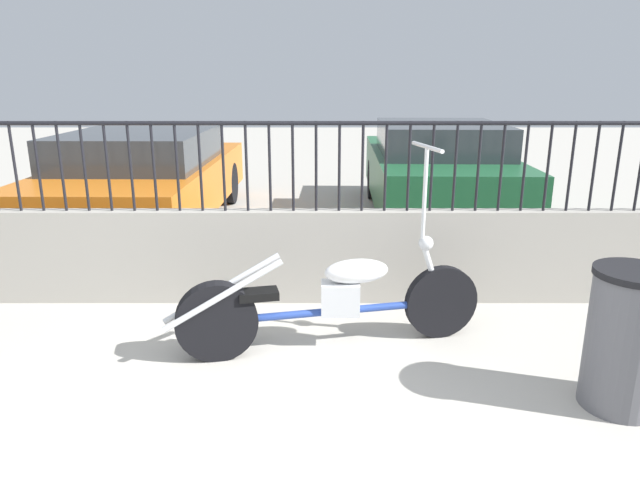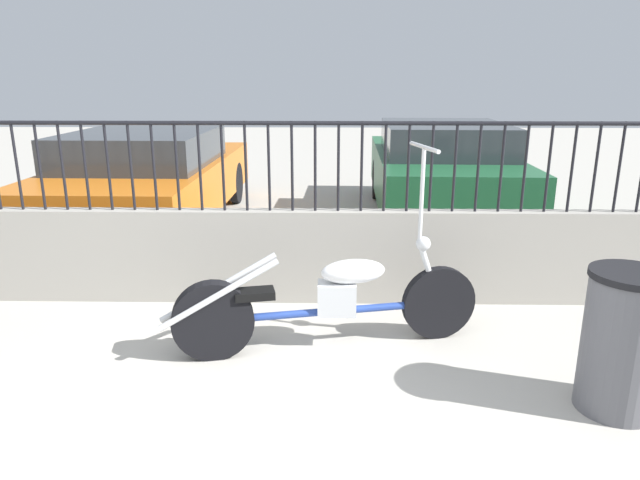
{
  "view_description": "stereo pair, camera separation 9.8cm",
  "coord_description": "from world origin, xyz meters",
  "px_view_note": "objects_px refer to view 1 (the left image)",
  "views": [
    {
      "loc": [
        0.33,
        -2.51,
        1.96
      ],
      "look_at": [
        0.35,
        1.83,
        0.7
      ],
      "focal_mm": 32.0,
      "sensor_mm": 36.0,
      "label": 1
    },
    {
      "loc": [
        0.43,
        -2.51,
        1.96
      ],
      "look_at": [
        0.35,
        1.83,
        0.7
      ],
      "focal_mm": 32.0,
      "sensor_mm": 36.0,
      "label": 2
    }
  ],
  "objects_px": {
    "car_orange": "(143,178)",
    "car_green": "(434,170)",
    "motorcycle_blue": "(317,301)",
    "trash_bin": "(624,339)"
  },
  "relations": [
    {
      "from": "car_green",
      "to": "motorcycle_blue",
      "type": "bearing_deg",
      "value": 159.89
    },
    {
      "from": "car_orange",
      "to": "car_green",
      "type": "distance_m",
      "value": 3.96
    },
    {
      "from": "motorcycle_blue",
      "to": "trash_bin",
      "type": "distance_m",
      "value": 2.0
    },
    {
      "from": "trash_bin",
      "to": "car_green",
      "type": "height_order",
      "value": "car_green"
    },
    {
      "from": "motorcycle_blue",
      "to": "car_green",
      "type": "xyz_separation_m",
      "value": [
        1.64,
        4.05,
        0.32
      ]
    },
    {
      "from": "motorcycle_blue",
      "to": "trash_bin",
      "type": "height_order",
      "value": "motorcycle_blue"
    },
    {
      "from": "trash_bin",
      "to": "car_orange",
      "type": "height_order",
      "value": "car_orange"
    },
    {
      "from": "trash_bin",
      "to": "car_orange",
      "type": "relative_size",
      "value": 0.19
    },
    {
      "from": "motorcycle_blue",
      "to": "car_green",
      "type": "height_order",
      "value": "motorcycle_blue"
    },
    {
      "from": "trash_bin",
      "to": "car_green",
      "type": "relative_size",
      "value": 0.21
    }
  ]
}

